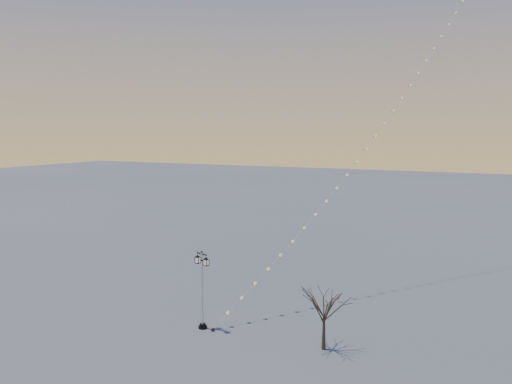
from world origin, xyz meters
The scene contains 4 objects.
ground centered at (0.00, 0.00, 0.00)m, with size 300.00×300.00×0.00m, color slate.
street_lamp centered at (-2.29, 1.51, 2.98)m, with size 1.32×0.77×5.39m.
bare_tree centered at (6.20, 1.92, 2.69)m, with size 2.33×2.33×3.87m.
kite_train centered at (6.49, 19.50, 17.85)m, with size 16.39×36.84×35.88m.
Camera 1 is at (15.66, -26.80, 13.35)m, focal length 35.72 mm.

